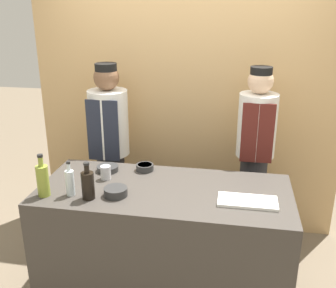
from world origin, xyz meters
The scene contains 12 objects.
cabinet_wall centered at (0.00, 1.19, 1.20)m, with size 2.89×0.18×2.40m.
counter centered at (0.00, 0.00, 0.46)m, with size 1.79×0.80×0.92m.
sauce_bowl_white centered at (-0.21, 0.29, 0.94)m, with size 0.14×0.14×0.05m.
sauce_bowl_orange centered at (-0.49, 0.23, 0.94)m, with size 0.17×0.17×0.04m.
sauce_bowl_purple centered at (-0.31, -0.16, 0.95)m, with size 0.16×0.16×0.06m.
cutting_board centered at (0.58, -0.10, 0.93)m, with size 0.39×0.19×0.02m.
bottle_soy centered at (-0.47, -0.23, 1.02)m, with size 0.09×0.09×0.26m.
bottle_clear centered at (-0.61, -0.20, 1.01)m, with size 0.06×0.06×0.25m.
bottle_oil centered at (-0.79, -0.24, 1.03)m, with size 0.08×0.08×0.30m.
cup_steel centered at (-0.46, 0.09, 0.97)m, with size 0.08×0.08×0.10m.
chef_left centered at (-0.65, 0.77, 0.91)m, with size 0.35×0.35×1.67m.
chef_right centered at (0.65, 0.77, 0.92)m, with size 0.32×0.32×1.68m.
Camera 1 is at (0.47, -2.46, 2.17)m, focal length 42.00 mm.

